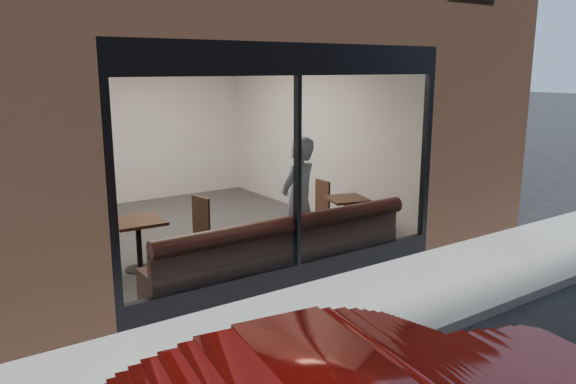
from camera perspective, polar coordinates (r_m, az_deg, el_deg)
ground at (r=6.37m, az=12.11°, el=-14.84°), size 120.00×120.00×0.00m
sidewalk_near at (r=7.01m, az=6.04°, el=-11.91°), size 40.00×2.00×0.01m
kerb_near at (r=6.31m, az=12.48°, el=-14.51°), size 40.00×0.10×0.12m
host_building_pier_right at (r=14.29m, az=-0.73°, el=7.33°), size 2.50×12.00×3.20m
host_building_backfill at (r=15.44m, az=-18.93°, el=7.05°), size 5.00×6.00×3.20m
cafe_floor at (r=10.17m, az=-8.82°, el=-4.05°), size 6.00×6.00×0.00m
cafe_ceiling at (r=9.76m, az=-9.46°, el=14.09°), size 6.00×6.00×0.00m
cafe_wall_back at (r=12.59m, az=-15.09°, el=6.19°), size 5.00×0.00×5.00m
cafe_wall_left at (r=9.06m, az=-23.47°, el=3.26°), size 0.00×6.00×6.00m
cafe_wall_right at (r=11.13m, az=2.54°, el=5.83°), size 0.00×6.00×6.00m
storefront_kick at (r=7.71m, az=0.93°, el=-8.34°), size 5.00×0.10×0.30m
storefront_header at (r=7.21m, az=1.01°, el=13.35°), size 5.00×0.10×0.40m
storefront_mullion at (r=7.33m, az=0.97°, el=1.94°), size 0.06×0.10×2.50m
storefront_glass at (r=7.31m, az=1.11°, el=1.91°), size 4.80×0.00×4.80m
banquette at (r=7.99m, az=-0.75°, el=-6.99°), size 4.00×0.55×0.45m
person at (r=8.20m, az=1.07°, el=-1.08°), size 0.82×0.68×1.94m
cafe_table_left at (r=8.32m, az=-15.03°, el=-2.93°), size 0.74×0.74×0.05m
cafe_table_right at (r=9.47m, az=5.99°, el=-0.71°), size 0.78×0.78×0.04m
cafe_chair_left at (r=8.83m, az=-9.74°, el=-5.17°), size 0.49×0.49×0.04m
cafe_chair_right at (r=9.98m, az=2.63°, el=-2.91°), size 0.40×0.40×0.04m
wall_poster at (r=8.36m, az=-22.03°, el=1.38°), size 0.02×0.59×0.79m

